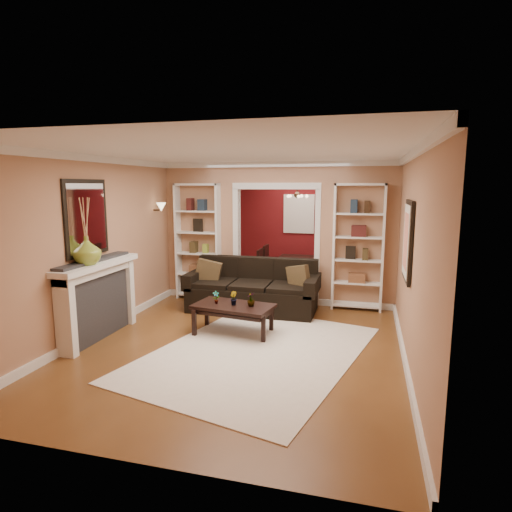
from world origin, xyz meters
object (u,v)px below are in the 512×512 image
(coffee_table, at_px, (233,319))
(bookshelf_right, at_px, (358,248))
(sofa, at_px, (252,286))
(dining_table, at_px, (296,272))
(bookshelf_left, at_px, (198,242))
(fireplace, at_px, (100,300))

(coffee_table, relative_size, bookshelf_right, 0.52)
(sofa, height_order, coffee_table, sofa)
(coffee_table, relative_size, dining_table, 0.74)
(coffee_table, height_order, dining_table, dining_table)
(bookshelf_left, relative_size, dining_table, 1.42)
(bookshelf_left, relative_size, fireplace, 1.35)
(sofa, xyz_separation_m, dining_table, (0.42, 2.29, -0.18))
(bookshelf_right, relative_size, fireplace, 1.35)
(sofa, height_order, fireplace, fireplace)
(sofa, xyz_separation_m, coffee_table, (0.04, -1.25, -0.24))
(coffee_table, xyz_separation_m, bookshelf_left, (-1.31, 1.83, 0.92))
(sofa, relative_size, bookshelf_left, 1.03)
(fireplace, height_order, dining_table, fireplace)
(sofa, bearing_deg, dining_table, 79.64)
(sofa, distance_m, dining_table, 2.34)
(coffee_table, distance_m, bookshelf_right, 2.72)
(bookshelf_right, distance_m, fireplace, 4.47)
(fireplace, bearing_deg, sofa, 47.09)
(bookshelf_left, xyz_separation_m, fireplace, (-0.54, -2.53, -0.57))
(bookshelf_right, bearing_deg, dining_table, 129.45)
(bookshelf_right, height_order, fireplace, bookshelf_right)
(coffee_table, distance_m, bookshelf_left, 2.43)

